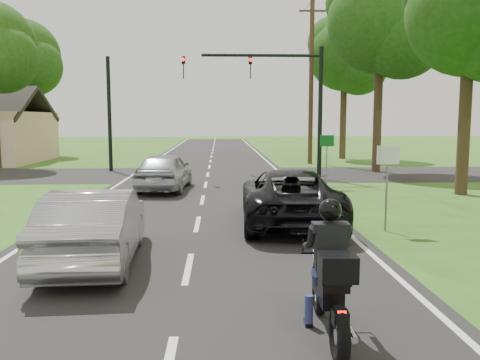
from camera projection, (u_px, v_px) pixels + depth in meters
name	position (u px, v px, depth m)	size (l,w,h in m)	color
ground	(188.00, 269.00, 9.44)	(140.00, 140.00, 0.00)	#315618
road	(204.00, 192.00, 19.36)	(8.00, 100.00, 0.01)	black
cross_road	(208.00, 175.00, 25.31)	(60.00, 7.00, 0.01)	black
motorcycle_rider	(330.00, 284.00, 6.39)	(0.59, 2.10, 1.81)	black
dark_suv	(289.00, 196.00, 13.42)	(2.43, 5.27, 1.46)	black
silver_sedan	(95.00, 226.00, 9.73)	(1.52, 4.37, 1.44)	#ABAAAF
silver_suv	(164.00, 171.00, 19.71)	(1.75, 4.36, 1.48)	#A2A6AA
traffic_signal	(280.00, 88.00, 22.96)	(6.38, 0.44, 6.00)	black
signal_pole_far	(109.00, 114.00, 26.73)	(0.20, 0.20, 6.00)	black
utility_pole_far	(311.00, 81.00, 30.90)	(1.60, 0.28, 10.00)	#4E3323
sign_white	(388.00, 167.00, 12.39)	(0.55, 0.07, 2.12)	slate
sign_green	(327.00, 148.00, 20.34)	(0.55, 0.07, 2.12)	slate
tree_row_c	(480.00, 20.00, 17.81)	(4.80, 4.65, 8.76)	#332316
tree_row_d	(388.00, 26.00, 25.53)	(5.76, 5.58, 10.45)	#332316
tree_row_e	(349.00, 59.00, 34.57)	(5.28, 5.12, 9.61)	#332316
tree_left_far	(26.00, 59.00, 37.55)	(5.76, 5.58, 10.14)	#332316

